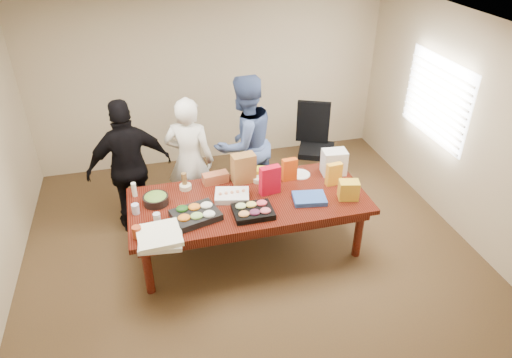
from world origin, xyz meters
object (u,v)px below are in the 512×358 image
object	(u,v)px
office_chair	(317,147)
sheet_cake	(232,196)
conference_table	(249,224)
person_center	(190,161)
salad_bowl	(156,200)
person_right	(245,144)

from	to	relation	value
office_chair	sheet_cake	size ratio (longest dim) A/B	2.96
conference_table	office_chair	world-z (taller)	office_chair
person_center	salad_bowl	size ratio (longest dim) A/B	5.81
conference_table	person_right	size ratio (longest dim) A/B	1.47
sheet_cake	salad_bowl	distance (m)	0.89
office_chair	sheet_cake	xyz separation A→B (m)	(-1.56, -1.25, 0.20)
office_chair	salad_bowl	distance (m)	2.70
person_right	person_center	bearing A→B (deg)	-15.02
sheet_cake	conference_table	bearing A→B (deg)	-7.51
person_center	sheet_cake	bearing A→B (deg)	135.39
person_center	person_right	distance (m)	0.78
office_chair	person_center	world-z (taller)	person_center
office_chair	sheet_cake	distance (m)	2.01
conference_table	person_center	bearing A→B (deg)	122.89
person_center	person_right	xyz separation A→B (m)	(0.76, 0.13, 0.08)
conference_table	sheet_cake	xyz separation A→B (m)	(-0.19, 0.07, 0.41)
person_center	salad_bowl	xyz separation A→B (m)	(-0.49, -0.70, -0.07)
office_chair	person_center	distance (m)	2.01
person_right	salad_bowl	xyz separation A→B (m)	(-1.26, -0.83, -0.16)
conference_table	person_right	xyz separation A→B (m)	(0.19, 1.02, 0.58)
office_chair	sheet_cake	world-z (taller)	office_chair
conference_table	sheet_cake	world-z (taller)	sheet_cake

